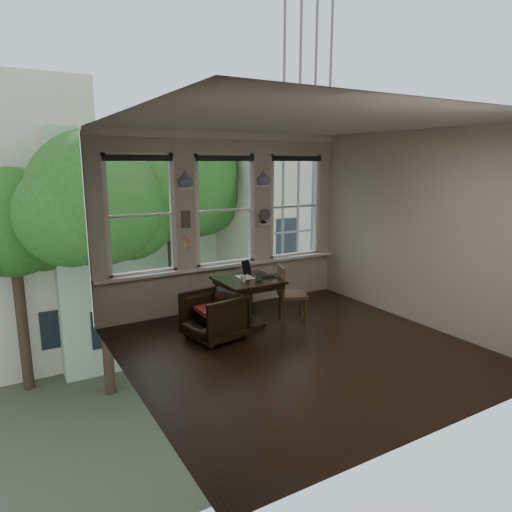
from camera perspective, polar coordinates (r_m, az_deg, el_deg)
ground at (r=6.39m, az=5.34°, el=-11.52°), size 4.50×4.50×0.00m
ceiling at (r=5.89m, az=5.91°, el=16.38°), size 4.50×4.50×0.00m
wall_back at (r=7.87m, az=-4.02°, el=4.27°), size 4.50×0.00×4.50m
wall_front at (r=4.38m, az=23.08°, el=-2.61°), size 4.50×0.00×4.50m
wall_left at (r=5.01m, az=-15.79°, el=-0.41°), size 0.00×4.50×4.50m
wall_right at (r=7.49m, az=19.75°, el=3.23°), size 0.00×4.50×4.50m
window_left at (r=7.33m, az=-14.29°, el=4.97°), size 1.10×0.12×1.90m
window_center at (r=7.85m, az=-4.04°, el=5.72°), size 1.10×0.12×1.90m
window_right at (r=8.59m, az=4.73°, el=6.22°), size 1.10×0.12×1.90m
shelf_left at (r=7.43m, az=-8.81°, el=8.37°), size 0.26×0.16×0.03m
shelf_right at (r=8.08m, az=0.91°, el=8.76°), size 0.26×0.16×0.03m
intercom at (r=7.51m, az=-8.77°, el=4.57°), size 0.14×0.06×0.28m
sticky_notes at (r=7.56m, az=-8.70°, el=1.94°), size 0.16×0.01×0.24m
desk_fan at (r=8.11m, az=0.97°, el=4.73°), size 0.20×0.20×0.24m
vase_left at (r=7.43m, az=-8.84°, el=9.45°), size 0.24×0.24×0.25m
vase_right at (r=8.07m, az=0.91°, el=9.75°), size 0.24×0.24×0.25m
table at (r=7.12m, az=-1.00°, el=-5.79°), size 0.90×0.90×0.75m
armchair_left at (r=6.59m, az=-5.22°, el=-7.49°), size 0.90×0.88×0.70m
cushion_red at (r=6.56m, az=-5.23°, el=-6.68°), size 0.45×0.45×0.06m
side_chair_right at (r=7.24m, az=4.60°, el=-4.80°), size 0.54×0.54×0.92m
laptop at (r=7.10m, az=1.97°, el=-2.56°), size 0.39×0.28×0.03m
mug at (r=6.82m, az=-1.56°, el=-2.87°), size 0.10×0.10×0.09m
drinking_glass at (r=6.86m, az=0.38°, el=-2.72°), size 0.16×0.16×0.11m
tablet at (r=7.28m, az=-1.23°, el=-1.43°), size 0.18×0.12×0.22m
papers at (r=7.11m, az=-1.35°, el=-2.66°), size 0.25×0.32×0.00m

